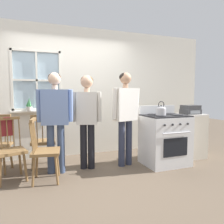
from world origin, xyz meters
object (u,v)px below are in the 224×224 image
at_px(chair_by_window, 10,151).
at_px(person_elderly_left, 55,112).
at_px(handbag, 6,127).
at_px(kettle, 161,110).
at_px(potted_plant, 29,106).
at_px(stereo, 190,110).
at_px(chair_near_wall, 43,142).
at_px(side_counter, 189,135).
at_px(person_teen_center, 87,113).
at_px(chair_near_stove, 44,152).
at_px(stove, 165,139).
at_px(person_adult_right, 125,109).

xyz_separation_m(chair_by_window, person_elderly_left, (0.69, 0.07, 0.56)).
xyz_separation_m(person_elderly_left, handbag, (-0.75, 0.16, -0.22)).
distance_m(kettle, handbag, 2.59).
height_order(potted_plant, handbag, potted_plant).
relative_size(kettle, stereo, 0.73).
bearing_deg(kettle, chair_near_wall, 157.97).
xyz_separation_m(chair_near_wall, side_counter, (2.86, -0.44, 0.00)).
xyz_separation_m(person_teen_center, stereo, (2.14, -0.09, -0.00)).
distance_m(chair_near_stove, stereo, 2.94).
bearing_deg(chair_near_stove, kettle, -83.25).
bearing_deg(potted_plant, side_counter, -16.89).
relative_size(stove, kettle, 4.39).
distance_m(kettle, side_counter, 1.13).
xyz_separation_m(chair_near_stove, person_teen_center, (0.74, 0.32, 0.54)).
bearing_deg(potted_plant, handbag, -115.86).
distance_m(person_elderly_left, stereo, 2.68).
bearing_deg(person_adult_right, kettle, -45.05).
bearing_deg(chair_by_window, stove, -19.56).
bearing_deg(person_elderly_left, chair_by_window, -163.18).
height_order(person_teen_center, handbag, person_teen_center).
height_order(person_elderly_left, stereo, person_elderly_left).
bearing_deg(stove, person_teen_center, 168.78).
height_order(chair_near_stove, stove, stove).
bearing_deg(person_elderly_left, stereo, 10.02).
xyz_separation_m(stove, stereo, (0.74, 0.19, 0.51)).
height_order(chair_by_window, chair_near_stove, same).
relative_size(handbag, stereo, 0.90).
height_order(chair_near_stove, kettle, kettle).
bearing_deg(person_teen_center, stereo, 17.72).
relative_size(stove, side_counter, 1.20).
distance_m(stove, kettle, 0.59).
bearing_deg(person_teen_center, chair_near_wall, 172.27).
distance_m(chair_near_wall, stereo, 2.95).
xyz_separation_m(person_elderly_left, stereo, (2.68, -0.06, -0.02)).
bearing_deg(stereo, potted_plant, 162.75).
xyz_separation_m(stove, side_counter, (0.74, 0.21, -0.02)).
distance_m(chair_near_wall, person_teen_center, 0.98).
bearing_deg(kettle, handbag, 167.77).
distance_m(chair_near_wall, potted_plant, 0.82).
height_order(person_elderly_left, potted_plant, person_elderly_left).
bearing_deg(kettle, person_elderly_left, 167.70).
xyz_separation_m(person_teen_center, stove, (1.40, -0.28, -0.52)).
bearing_deg(chair_by_window, person_adult_right, -15.08).
bearing_deg(chair_near_wall, person_elderly_left, 118.78).
xyz_separation_m(potted_plant, side_counter, (3.08, -0.93, -0.62)).
distance_m(chair_near_wall, person_elderly_left, 0.72).
xyz_separation_m(person_elderly_left, potted_plant, (-0.39, 0.89, 0.06)).
height_order(chair_near_wall, stove, stove).
relative_size(chair_by_window, stove, 0.88).
xyz_separation_m(person_teen_center, person_adult_right, (0.69, -0.08, 0.04)).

